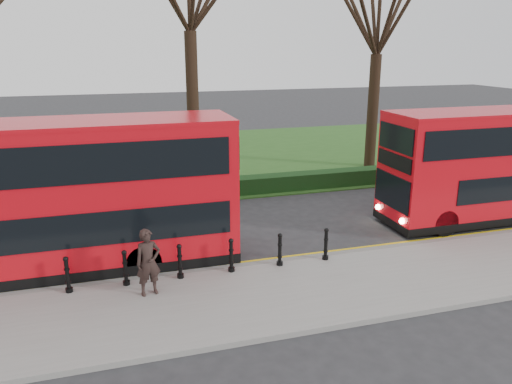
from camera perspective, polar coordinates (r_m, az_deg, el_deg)
name	(u,v)px	position (r m, az deg, el deg)	size (l,w,h in m)	color
ground	(188,262)	(16.29, -7.80, -7.94)	(120.00, 120.00, 0.00)	#28282B
pavement	(206,305)	(13.61, -5.77, -12.72)	(60.00, 4.00, 0.15)	gray
kerb	(193,273)	(15.36, -7.22, -9.18)	(60.00, 0.25, 0.16)	slate
grass_verge	(148,161)	(30.51, -12.26, 3.50)	(60.00, 18.00, 0.06)	#26521B
hedge	(163,192)	(22.50, -10.58, -0.04)	(60.00, 0.90, 0.80)	black
yellow_line_outer	(191,271)	(15.66, -7.39, -8.95)	(60.00, 0.10, 0.01)	yellow
yellow_line_inner	(190,268)	(15.84, -7.51, -8.65)	(60.00, 0.10, 0.01)	yellow
tree_right	(379,15)	(28.48, 13.88, 19.08)	(7.23, 7.23, 11.29)	black
bollard_row	(206,259)	(14.86, -5.75, -7.61)	(7.82, 0.15, 1.00)	black
bus_lead	(38,201)	(15.91, -23.63, -0.91)	(11.56, 2.65, 4.60)	red
pedestrian	(148,262)	(13.83, -12.21, -7.86)	(0.68, 0.45, 1.87)	black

